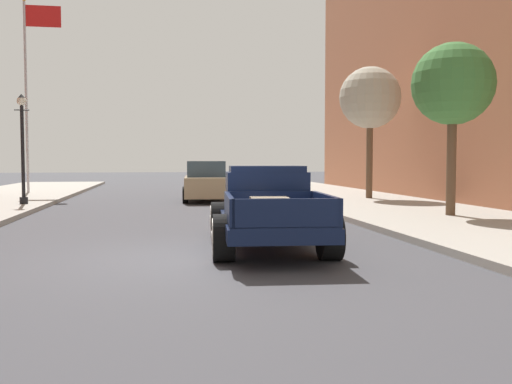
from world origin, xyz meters
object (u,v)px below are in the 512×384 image
Objects in this scene: car_background_tan at (206,182)px; street_tree_nearest at (453,85)px; hotrod_truck_navy at (267,208)px; street_lamp_far at (22,140)px; street_tree_second at (370,98)px; flagpole at (31,74)px.

car_background_tan is 11.10m from street_tree_nearest.
hotrod_truck_navy is 1.31× the size of street_lamp_far.
hotrod_truck_navy is at bearing -89.06° from car_background_tan.
street_lamp_far is 0.73× the size of street_tree_second.
street_lamp_far is at bearing 153.98° from street_tree_nearest.
street_tree_second is (14.42, -6.59, -1.60)m from flagpole.
flagpole is 15.93m from street_tree_second.
street_tree_nearest is 7.22m from street_tree_second.
flagpole is 19.81m from street_tree_nearest.
hotrod_truck_navy is 20.07m from flagpole.
flagpole is at bearing 147.32° from car_background_tan.
street_tree_nearest is at bearing -92.70° from street_tree_second.
hotrod_truck_navy is 13.19m from street_tree_second.
flagpole is at bearing 155.43° from street_tree_second.
car_background_tan is at bearing 90.94° from hotrod_truck_navy.
flagpole is at bearing 99.69° from street_lamp_far.
street_tree_second reaches higher than car_background_tan.
car_background_tan is 0.92× the size of street_tree_nearest.
hotrod_truck_navy is 0.55× the size of flagpole.
street_lamp_far is 8.37m from flagpole.
street_lamp_far is 14.30m from street_tree_nearest.
street_tree_second is (0.34, 7.20, 0.41)m from street_tree_nearest.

